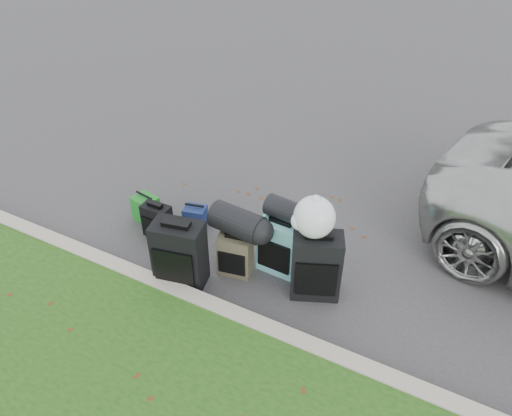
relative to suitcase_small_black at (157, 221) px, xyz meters
The scene contains 12 objects.
ground 1.30m from the suitcase_small_black, ahead, with size 120.00×120.00×0.00m, color #383535.
curb 1.49m from the suitcase_small_black, 31.90° to the right, with size 120.00×0.18×0.15m, color #9E937F.
suitcase_small_black is the anchor object (origin of this frame).
suitcase_large_black_left 0.91m from the suitcase_small_black, 36.30° to the right, with size 0.55×0.33×0.79m, color black.
suitcase_olive 1.19m from the suitcase_small_black, ahead, with size 0.37×0.23×0.51m, color #3A3526.
suitcase_teal 1.62m from the suitcase_small_black, ahead, with size 0.47×0.28×0.68m, color #5BAEB2.
suitcase_large_black_right 2.11m from the suitcase_small_black, ahead, with size 0.52×0.31×0.78m, color black.
tote_green 0.38m from the suitcase_small_black, 150.25° to the left, with size 0.30×0.24×0.34m, color #1C7E22.
tote_navy 0.49m from the suitcase_small_black, 49.29° to the left, with size 0.27×0.21×0.29m, color navy.
duffel_left 1.27m from the suitcase_small_black, ahead, with size 0.32×0.32×0.59m, color black.
duffel_right 1.74m from the suitcase_small_black, ahead, with size 0.25×0.25×0.44m, color black.
trash_bag 2.17m from the suitcase_small_black, ahead, with size 0.43×0.43×0.43m, color white.
Camera 1 is at (2.10, -3.95, 4.00)m, focal length 35.00 mm.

